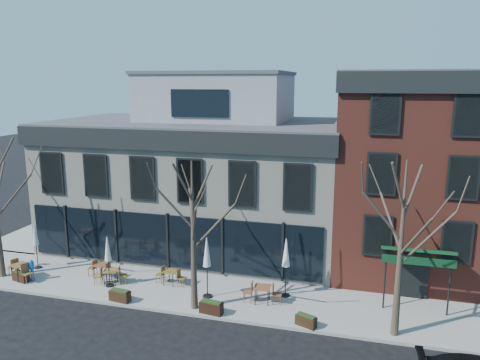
# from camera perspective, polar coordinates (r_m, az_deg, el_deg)

# --- Properties ---
(ground) EXTENTS (120.00, 120.00, 0.00)m
(ground) POSITION_cam_1_polar(r_m,az_deg,el_deg) (27.39, -8.60, -11.06)
(ground) COLOR black
(ground) RESTS_ON ground
(sidewalk_front) EXTENTS (33.50, 4.70, 0.15)m
(sidewalk_front) POSITION_cam_1_polar(r_m,az_deg,el_deg) (24.44, -3.49, -13.69)
(sidewalk_front) COLOR gray
(sidewalk_front) RESTS_ON ground
(sidewalk_side) EXTENTS (4.50, 12.00, 0.15)m
(sidewalk_side) POSITION_cam_1_polar(r_m,az_deg,el_deg) (37.71, -20.74, -5.14)
(sidewalk_side) COLOR gray
(sidewalk_side) RESTS_ON ground
(corner_building) EXTENTS (18.39, 10.39, 11.10)m
(corner_building) POSITION_cam_1_polar(r_m,az_deg,el_deg) (30.49, -4.92, 0.70)
(corner_building) COLOR beige
(corner_building) RESTS_ON ground
(red_brick_building) EXTENTS (8.20, 11.78, 11.18)m
(red_brick_building) POSITION_cam_1_polar(r_m,az_deg,el_deg) (28.54, 20.16, 1.10)
(red_brick_building) COLOR brown
(red_brick_building) RESTS_ON ground
(tree_mid) EXTENTS (3.50, 3.55, 7.04)m
(tree_mid) POSITION_cam_1_polar(r_m,az_deg,el_deg) (21.59, -5.72, -6.60)
(tree_mid) COLOR #382B21
(tree_mid) RESTS_ON sidewalk_front
(tree_right) EXTENTS (3.72, 3.77, 7.48)m
(tree_right) POSITION_cam_1_polar(r_m,az_deg,el_deg) (20.27, 19.03, -7.79)
(tree_right) COLOR #382B21
(tree_right) RESTS_ON sidewalk_front
(call_box) EXTENTS (0.23, 0.23, 1.17)m
(call_box) POSITION_cam_1_polar(r_m,az_deg,el_deg) (27.81, -24.04, -9.93)
(call_box) COLOR #0E50B8
(call_box) RESTS_ON sidewalk_front
(cafe_set_0) EXTENTS (1.99, 1.20, 1.03)m
(cafe_set_0) POSITION_cam_1_polar(r_m,az_deg,el_deg) (28.28, -25.23, -9.88)
(cafe_set_0) COLOR brown
(cafe_set_0) RESTS_ON sidewalk_front
(cafe_set_1) EXTENTS (1.78, 0.81, 0.91)m
(cafe_set_1) POSITION_cam_1_polar(r_m,az_deg,el_deg) (26.96, -16.52, -10.40)
(cafe_set_1) COLOR brown
(cafe_set_1) RESTS_ON sidewalk_front
(cafe_set_2) EXTENTS (1.80, 0.98, 0.92)m
(cafe_set_2) POSITION_cam_1_polar(r_m,az_deg,el_deg) (26.04, -15.50, -11.13)
(cafe_set_2) COLOR brown
(cafe_set_2) RESTS_ON sidewalk_front
(cafe_set_3) EXTENTS (1.77, 0.78, 0.92)m
(cafe_set_3) POSITION_cam_1_polar(r_m,az_deg,el_deg) (25.35, -8.43, -11.48)
(cafe_set_3) COLOR brown
(cafe_set_3) RESTS_ON sidewalk_front
(cafe_set_4) EXTENTS (1.94, 0.84, 1.01)m
(cafe_set_4) POSITION_cam_1_polar(r_m,az_deg,el_deg) (23.18, 2.74, -13.54)
(cafe_set_4) COLOR brown
(cafe_set_4) RESTS_ON sidewalk_front
(umbrella_0) EXTENTS (0.43, 0.43, 2.66)m
(umbrella_0) POSITION_cam_1_polar(r_m,az_deg,el_deg) (29.06, -23.68, -6.34)
(umbrella_0) COLOR black
(umbrella_0) RESTS_ON sidewalk_front
(umbrella_1) EXTENTS (0.43, 0.43, 2.70)m
(umbrella_1) POSITION_cam_1_polar(r_m,az_deg,el_deg) (25.27, -15.83, -8.39)
(umbrella_1) COLOR black
(umbrella_1) RESTS_ON sidewalk_front
(umbrella_3) EXTENTS (0.49, 0.49, 3.07)m
(umbrella_3) POSITION_cam_1_polar(r_m,az_deg,el_deg) (23.14, -4.06, -9.16)
(umbrella_3) COLOR black
(umbrella_3) RESTS_ON sidewalk_front
(umbrella_4) EXTENTS (0.48, 0.48, 2.99)m
(umbrella_4) POSITION_cam_1_polar(r_m,az_deg,el_deg) (23.31, 5.63, -9.18)
(umbrella_4) COLOR black
(umbrella_4) RESTS_ON sidewalk_front
(planter_0) EXTENTS (1.03, 0.60, 0.54)m
(planter_0) POSITION_cam_1_polar(r_m,az_deg,el_deg) (28.10, -25.15, -10.58)
(planter_0) COLOR black
(planter_0) RESTS_ON sidewalk_front
(planter_1) EXTENTS (1.08, 0.54, 0.58)m
(planter_1) POSITION_cam_1_polar(r_m,az_deg,el_deg) (24.12, -14.43, -13.47)
(planter_1) COLOR #321E10
(planter_1) RESTS_ON sidewalk_front
(planter_2) EXTENTS (1.12, 0.57, 0.60)m
(planter_2) POSITION_cam_1_polar(r_m,az_deg,el_deg) (22.34, -3.52, -15.22)
(planter_2) COLOR black
(planter_2) RESTS_ON sidewalk_front
(planter_3) EXTENTS (1.00, 0.69, 0.52)m
(planter_3) POSITION_cam_1_polar(r_m,az_deg,el_deg) (21.50, 8.06, -16.59)
(planter_3) COLOR black
(planter_3) RESTS_ON sidewalk_front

